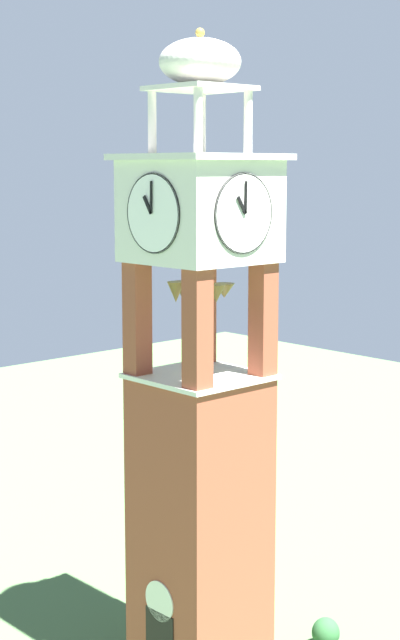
# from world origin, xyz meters

# --- Properties ---
(clock_tower) EXTENTS (3.50, 3.50, 17.33)m
(clock_tower) POSITION_xyz_m (0.00, -0.00, 7.19)
(clock_tower) COLOR brown
(clock_tower) RESTS_ON ground
(shrub_left_of_tower) EXTENTS (0.81, 0.81, 0.89)m
(shrub_left_of_tower) POSITION_xyz_m (1.46, 3.66, 0.44)
(shrub_left_of_tower) COLOR #28562D
(shrub_left_of_tower) RESTS_ON ground
(shrub_behind_bench) EXTENTS (1.04, 1.04, 0.74)m
(shrub_behind_bench) POSITION_xyz_m (-4.29, 2.50, 0.37)
(shrub_behind_bench) COLOR #28562D
(shrub_behind_bench) RESTS_ON ground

